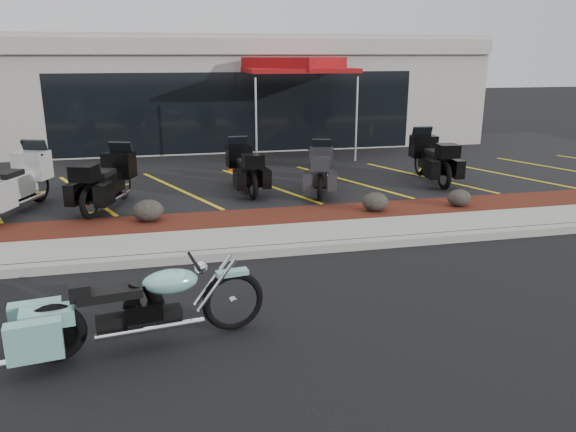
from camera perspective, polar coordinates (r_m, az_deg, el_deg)
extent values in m
plane|color=black|center=(9.15, 4.39, -5.50)|extent=(90.00, 90.00, 0.00)
cube|color=gray|center=(9.93, 2.87, -3.23)|extent=(24.00, 0.25, 0.15)
cube|color=gray|center=(10.57, 1.85, -2.01)|extent=(24.00, 1.20, 0.15)
cube|color=#330D0B|center=(11.68, 0.37, -0.20)|extent=(24.00, 1.20, 0.16)
cube|color=black|center=(16.84, -3.85, 4.84)|extent=(26.00, 9.60, 0.15)
cube|color=gray|center=(22.80, -6.52, 12.61)|extent=(18.00, 8.00, 4.00)
cube|color=black|center=(18.90, -5.06, 10.42)|extent=(12.00, 0.06, 2.60)
cube|color=gray|center=(18.78, -5.22, 16.80)|extent=(18.00, 0.30, 0.50)
ellipsoid|color=black|center=(11.48, -14.03, 0.55)|extent=(0.61, 0.51, 0.43)
ellipsoid|color=black|center=(12.01, 8.84, 1.45)|extent=(0.56, 0.47, 0.40)
ellipsoid|color=black|center=(12.81, 16.99, 1.79)|extent=(0.52, 0.43, 0.37)
cone|color=#D64807|center=(16.12, -5.58, 5.43)|extent=(0.33, 0.33, 0.48)
cylinder|color=silver|center=(17.42, -5.25, 9.70)|extent=(0.06, 0.06, 2.56)
cylinder|color=silver|center=(16.88, 5.17, 9.50)|extent=(0.06, 0.06, 2.56)
cylinder|color=silver|center=(20.43, -2.96, 10.69)|extent=(0.06, 0.06, 2.56)
cylinder|color=silver|center=(19.97, 5.95, 10.50)|extent=(0.06, 0.06, 2.56)
cube|color=maroon|center=(18.51, 0.74, 14.64)|extent=(4.37, 4.37, 0.13)
cube|color=maroon|center=(18.51, 0.75, 15.23)|extent=(3.20, 3.20, 0.39)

